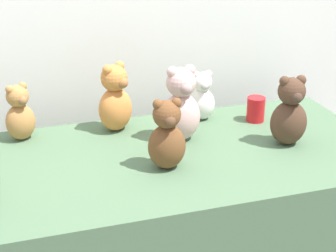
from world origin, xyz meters
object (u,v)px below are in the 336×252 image
object	(u,v)px
teddy_bear_cocoa	(290,113)
party_cup_red	(256,109)
teddy_bear_blush	(181,106)
teddy_bear_snow	(202,97)
teddy_bear_ginger	(115,99)
teddy_bear_chestnut	(167,137)
teddy_bear_caramel	(20,114)
display_table	(168,234)

from	to	relation	value
teddy_bear_cocoa	party_cup_red	distance (m)	0.27
teddy_bear_blush	teddy_bear_snow	world-z (taller)	teddy_bear_blush
teddy_bear_blush	teddy_bear_ginger	bearing A→B (deg)	138.67
teddy_bear_ginger	teddy_bear_chestnut	distance (m)	0.41
teddy_bear_snow	party_cup_red	world-z (taller)	teddy_bear_snow
teddy_bear_chestnut	teddy_bear_blush	bearing A→B (deg)	63.43
teddy_bear_ginger	teddy_bear_caramel	xyz separation A→B (m)	(-0.39, 0.02, -0.03)
teddy_bear_blush	party_cup_red	world-z (taller)	teddy_bear_blush
display_table	teddy_bear_blush	bearing A→B (deg)	52.68
teddy_bear_blush	teddy_bear_caramel	xyz separation A→B (m)	(-0.62, 0.19, -0.04)
display_table	teddy_bear_chestnut	bearing A→B (deg)	-108.93
teddy_bear_blush	teddy_bear_chestnut	xyz separation A→B (m)	(-0.12, -0.22, -0.02)
teddy_bear_snow	teddy_bear_caramel	distance (m)	0.78
teddy_bear_caramel	teddy_bear_cocoa	size ratio (longest dim) A/B	0.83
display_table	teddy_bear_caramel	distance (m)	0.78
teddy_bear_blush	teddy_bear_caramel	distance (m)	0.65
display_table	party_cup_red	size ratio (longest dim) A/B	15.63
display_table	teddy_bear_caramel	size ratio (longest dim) A/B	7.18
party_cup_red	display_table	bearing A→B (deg)	-156.15
teddy_bear_blush	party_cup_red	xyz separation A→B (m)	(0.38, 0.09, -0.09)
teddy_bear_ginger	teddy_bear_caramel	world-z (taller)	teddy_bear_ginger
teddy_bear_chestnut	teddy_bear_caramel	world-z (taller)	teddy_bear_chestnut
teddy_bear_cocoa	party_cup_red	xyz separation A→B (m)	(-0.02, 0.25, -0.08)
teddy_bear_blush	teddy_bear_chestnut	bearing A→B (deg)	-124.48
teddy_bear_snow	party_cup_red	distance (m)	0.25
teddy_bear_cocoa	party_cup_red	bearing A→B (deg)	99.20
teddy_bear_cocoa	teddy_bear_snow	bearing A→B (deg)	130.54
teddy_bear_snow	teddy_bear_cocoa	world-z (taller)	teddy_bear_cocoa
teddy_bear_cocoa	teddy_bear_caramel	bearing A→B (deg)	166.05
display_table	teddy_bear_cocoa	xyz separation A→B (m)	(0.49, -0.05, 0.51)
teddy_bear_chestnut	party_cup_red	xyz separation A→B (m)	(0.50, 0.31, -0.07)
teddy_bear_ginger	party_cup_red	xyz separation A→B (m)	(0.61, -0.08, -0.08)
teddy_bear_snow	display_table	bearing A→B (deg)	-124.30
party_cup_red	teddy_bear_blush	bearing A→B (deg)	-166.63
teddy_bear_chestnut	teddy_bear_caramel	distance (m)	0.65
teddy_bear_snow	teddy_bear_caramel	world-z (taller)	teddy_bear_caramel
display_table	teddy_bear_snow	distance (m)	0.61
teddy_bear_caramel	party_cup_red	distance (m)	1.01
teddy_bear_snow	teddy_bear_ginger	bearing A→B (deg)	-173.75
teddy_bear_caramel	teddy_bear_cocoa	distance (m)	1.08
teddy_bear_blush	teddy_bear_snow	distance (m)	0.24
teddy_bear_snow	teddy_bear_cocoa	bearing A→B (deg)	-49.10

